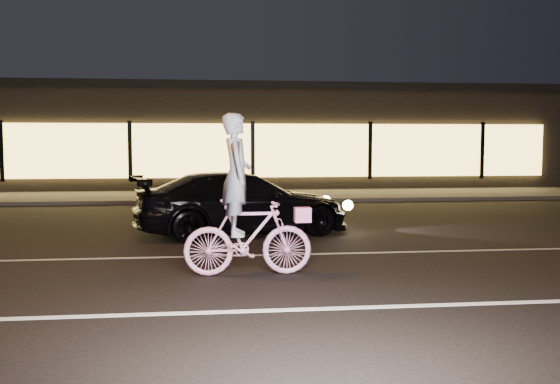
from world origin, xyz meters
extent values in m
plane|color=black|center=(0.00, 0.00, 0.00)|extent=(90.00, 90.00, 0.00)
cube|color=silver|center=(0.00, -1.50, 0.00)|extent=(60.00, 0.12, 0.01)
cube|color=gray|center=(0.00, 2.00, 0.00)|extent=(60.00, 0.10, 0.01)
cube|color=#383533|center=(0.00, 13.00, 0.06)|extent=(30.00, 4.00, 0.12)
cube|color=black|center=(0.00, 19.00, 2.00)|extent=(25.00, 8.00, 4.00)
cube|color=black|center=(0.00, 19.00, 4.05)|extent=(25.40, 8.40, 0.30)
cube|color=#EBBD52|center=(0.00, 14.90, 1.60)|extent=(23.00, 0.15, 2.00)
cube|color=black|center=(-9.00, 14.82, 1.60)|extent=(0.15, 0.08, 2.20)
cube|color=black|center=(-4.50, 14.82, 1.60)|extent=(0.15, 0.08, 2.20)
cube|color=black|center=(0.00, 14.82, 1.60)|extent=(0.15, 0.08, 2.20)
cube|color=black|center=(4.50, 14.82, 1.60)|extent=(0.15, 0.08, 2.20)
cube|color=black|center=(9.00, 14.82, 1.60)|extent=(0.15, 0.08, 2.20)
imported|color=#D82D8A|center=(-1.15, 0.44, 0.56)|extent=(1.86, 0.53, 1.12)
imported|color=white|center=(-1.31, 0.44, 1.47)|extent=(0.42, 0.64, 1.76)
cube|color=#FF54BA|center=(-0.35, 0.44, 0.87)|extent=(0.23, 0.19, 0.21)
imported|color=black|center=(-1.00, 4.46, 0.65)|extent=(4.78, 2.73, 1.30)
sphere|color=#FFF2BF|center=(0.97, 5.49, 0.60)|extent=(0.22, 0.22, 0.22)
sphere|color=#FFF2BF|center=(1.22, 4.32, 0.60)|extent=(0.22, 0.22, 0.22)
camera|label=1|loc=(-1.75, -8.49, 1.94)|focal=40.00mm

